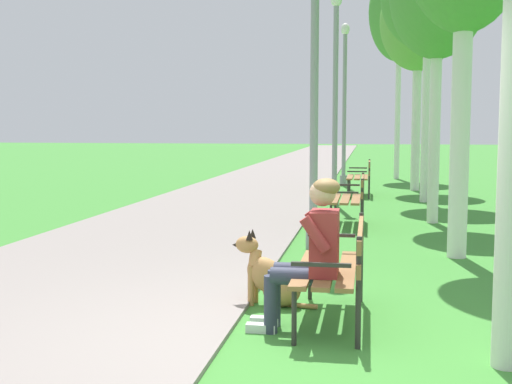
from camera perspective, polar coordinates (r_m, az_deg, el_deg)
ground_plane at (r=5.20m, az=1.76°, el=-12.96°), size 120.00×120.00×0.00m
paved_path at (r=29.08m, az=3.75°, el=2.37°), size 3.83×60.00×0.04m
park_bench_near at (r=5.71m, az=7.07°, el=-5.99°), size 0.55×1.50×0.85m
park_bench_mid at (r=11.22m, az=8.17°, el=-0.30°), size 0.55×1.50×0.85m
park_bench_far at (r=16.19m, az=9.03°, el=1.48°), size 0.55×1.50×0.85m
person_seated_on_near_bench at (r=5.38m, az=4.72°, el=-4.86°), size 0.74×0.49×1.25m
dog_shepherd at (r=6.22m, az=1.29°, el=-7.38°), size 0.83×0.34×0.71m
lamp_post_near at (r=9.00m, az=5.04°, el=10.72°), size 0.24×0.24×4.77m
lamp_post_mid at (r=14.22m, az=6.81°, el=8.17°), size 0.24×0.24×4.46m
lamp_post_far at (r=18.82m, az=7.58°, el=7.59°), size 0.24×0.24×4.50m
birch_tree_fifth at (r=18.02m, az=13.74°, el=13.85°), size 1.96×1.90×5.59m
birch_tree_sixth at (r=21.98m, az=12.20°, el=14.80°), size 1.92×1.84×6.80m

